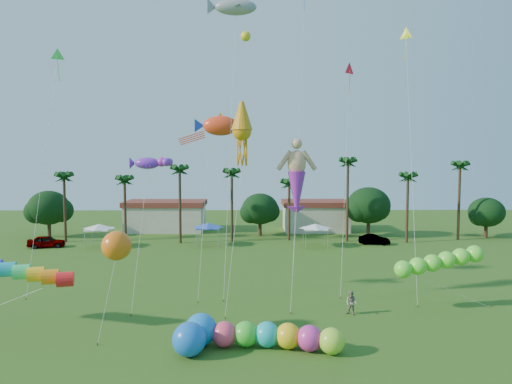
{
  "coord_description": "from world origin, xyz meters",
  "views": [
    {
      "loc": [
        -0.36,
        -22.66,
        11.28
      ],
      "look_at": [
        0.0,
        10.0,
        9.0
      ],
      "focal_mm": 32.0,
      "sensor_mm": 36.0,
      "label": 1
    }
  ],
  "objects_px": {
    "caterpillar_inflatable": "(257,334)",
    "blue_ball": "(189,339)",
    "car_a": "(47,242)",
    "car_b": "(374,239)",
    "spectator_b": "(351,303)"
  },
  "relations": [
    {
      "from": "caterpillar_inflatable",
      "to": "blue_ball",
      "type": "xyz_separation_m",
      "value": [
        -3.94,
        -1.09,
        0.16
      ]
    },
    {
      "from": "car_a",
      "to": "blue_ball",
      "type": "height_order",
      "value": "blue_ball"
    },
    {
      "from": "caterpillar_inflatable",
      "to": "blue_ball",
      "type": "height_order",
      "value": "same"
    },
    {
      "from": "car_b",
      "to": "spectator_b",
      "type": "xyz_separation_m",
      "value": [
        -9.21,
        -27.77,
        0.21
      ]
    },
    {
      "from": "car_a",
      "to": "caterpillar_inflatable",
      "type": "distance_m",
      "value": 41.69
    },
    {
      "from": "car_b",
      "to": "caterpillar_inflatable",
      "type": "bearing_deg",
      "value": 164.03
    },
    {
      "from": "car_a",
      "to": "car_b",
      "type": "height_order",
      "value": "car_a"
    },
    {
      "from": "car_b",
      "to": "blue_ball",
      "type": "relative_size",
      "value": 2.07
    },
    {
      "from": "car_b",
      "to": "spectator_b",
      "type": "relative_size",
      "value": 2.31
    },
    {
      "from": "car_a",
      "to": "blue_ball",
      "type": "bearing_deg",
      "value": -157.06
    },
    {
      "from": "car_a",
      "to": "spectator_b",
      "type": "relative_size",
      "value": 2.57
    },
    {
      "from": "spectator_b",
      "to": "blue_ball",
      "type": "distance_m",
      "value": 12.89
    },
    {
      "from": "blue_ball",
      "to": "spectator_b",
      "type": "bearing_deg",
      "value": 32.35
    },
    {
      "from": "car_a",
      "to": "car_b",
      "type": "relative_size",
      "value": 1.11
    },
    {
      "from": "caterpillar_inflatable",
      "to": "blue_ball",
      "type": "distance_m",
      "value": 4.09
    }
  ]
}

